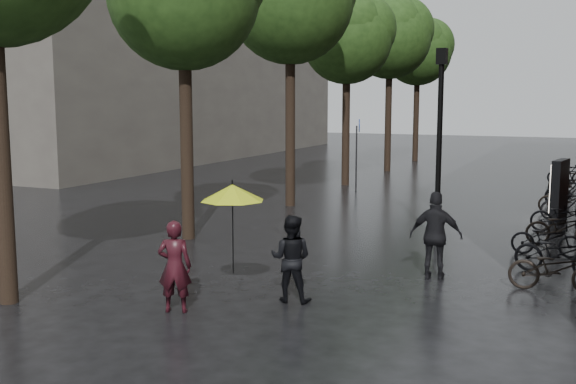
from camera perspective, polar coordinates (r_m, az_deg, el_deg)
The scene contains 11 objects.
ground at distance 9.82m, azimuth -10.28°, elevation -13.61°, with size 120.00×120.00×0.00m, color black.
bg_building at distance 44.87m, azimuth -13.55°, elevation 12.06°, with size 16.00×30.00×14.00m, color #47423D.
street_trees at distance 25.31m, azimuth 2.77°, elevation 14.15°, with size 4.33×34.03×8.91m.
person_burgundy at distance 11.53m, azimuth -9.57°, elevation -6.23°, with size 0.57×0.38×1.57m, color black.
person_black at distance 11.96m, azimuth 0.26°, elevation -5.64°, with size 0.76×0.59×1.55m, color black.
lime_umbrella at distance 11.58m, azimuth -4.73°, elevation -0.05°, with size 1.12×1.12×1.65m.
pedestrian_walking at distance 13.72m, azimuth 12.41°, elevation -3.62°, with size 1.03×0.43×1.76m, color black.
parked_bicycles at distance 21.28m, azimuth 22.48°, elevation -1.12°, with size 2.03×17.59×1.00m.
ad_lightbox at distance 21.09m, azimuth 21.97°, elevation 0.09°, with size 0.28×1.22×1.83m.
lamp_post at distance 17.19m, azimuth 12.73°, elevation 5.50°, with size 0.25×0.25×4.80m.
cycle_sign at distance 26.37m, azimuth 5.92°, elevation 4.10°, with size 0.15×0.51×2.79m.
Camera 1 is at (5.24, -7.49, 3.58)m, focal length 42.00 mm.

